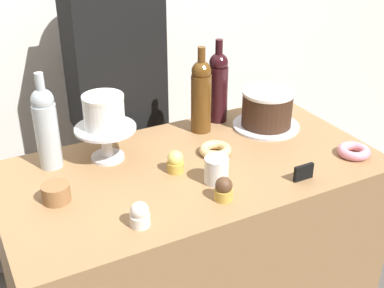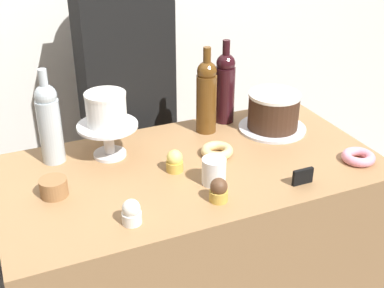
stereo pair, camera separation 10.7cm
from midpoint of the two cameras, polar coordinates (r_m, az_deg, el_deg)
name	(u,v)px [view 2 (the right image)]	position (r m, az deg, el deg)	size (l,w,h in m)	color
display_counter	(192,270)	(1.96, 1.62, -14.10)	(1.26, 0.67, 0.91)	#997047
cake_stand_pedestal	(108,135)	(1.72, -7.68, 1.04)	(0.21, 0.21, 0.12)	silver
white_layer_cake	(106,109)	(1.68, -7.88, 3.93)	(0.14, 0.14, 0.11)	white
silver_serving_platter	(272,128)	(1.96, 10.59, 1.77)	(0.26, 0.26, 0.01)	silver
chocolate_round_cake	(273,110)	(1.93, 10.77, 3.73)	(0.19, 0.19, 0.14)	#3D2619
wine_bottle_amber	(206,95)	(1.86, 3.31, 5.49)	(0.08, 0.08, 0.33)	#5B3814
wine_bottle_dark_red	(225,86)	(1.95, 5.34, 6.46)	(0.08, 0.08, 0.33)	black
wine_bottle_clear	(49,122)	(1.70, -14.08, 2.39)	(0.08, 0.08, 0.33)	#B2BCC1
cupcake_lemon	(175,161)	(1.64, -0.10, -2.00)	(0.06, 0.06, 0.07)	gold
cupcake_vanilla	(131,212)	(1.40, -4.66, -7.74)	(0.06, 0.06, 0.07)	white
cupcake_chocolate	(219,190)	(1.50, 5.10, -5.28)	(0.06, 0.06, 0.07)	gold
donut_glazed	(217,151)	(1.75, 4.60, -0.80)	(0.11, 0.11, 0.03)	#E0C17F
donut_pink	(358,157)	(1.81, 19.90, -1.42)	(0.11, 0.11, 0.03)	pink
cookie_stack	(54,188)	(1.56, -13.44, -4.87)	(0.08, 0.08, 0.05)	olive
price_sign_chalkboard	(303,177)	(1.62, 14.26, -3.62)	(0.07, 0.01, 0.05)	black
coffee_cup_ceramic	(214,171)	(1.57, 4.44, -3.11)	(0.08, 0.08, 0.08)	white
barista_figure	(128,123)	(2.16, -5.79, 2.34)	(0.36, 0.22, 1.60)	black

